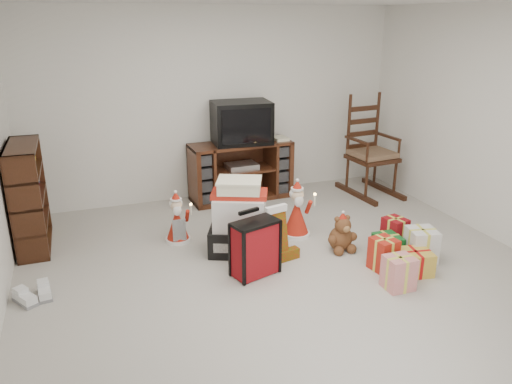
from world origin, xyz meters
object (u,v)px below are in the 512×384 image
gift_pile (240,221)px  tv_stand (241,171)px  mrs_claus_figurine (177,222)px  crt_television (241,122)px  bookshelf (29,199)px  red_suitcase (255,248)px  rocking_chair (369,159)px  gift_cluster (400,252)px  santa_figurine (297,215)px  sneaker_pair (35,295)px  teddy_bear (341,235)px

gift_pile → tv_stand: bearing=94.4°
mrs_claus_figurine → crt_television: crt_television is taller
bookshelf → red_suitcase: size_ratio=1.73×
rocking_chair → bookshelf: bearing=178.4°
gift_cluster → tv_stand: bearing=110.3°
red_suitcase → gift_cluster: 1.47m
santa_figurine → red_suitcase: bearing=-136.9°
sneaker_pair → crt_television: size_ratio=0.45×
tv_stand → rocking_chair: rocking_chair is taller
bookshelf → teddy_bear: (3.06, -1.23, -0.37)m
gift_pile → crt_television: crt_television is taller
gift_pile → gift_cluster: (1.41, -0.82, -0.21)m
red_suitcase → sneaker_pair: (-1.97, 0.23, -0.23)m
santa_figurine → sneaker_pair: size_ratio=1.87×
rocking_chair → red_suitcase: size_ratio=2.19×
bookshelf → tv_stand: bearing=14.3°
tv_stand → bookshelf: (-2.57, -0.66, 0.15)m
mrs_claus_figurine → bookshelf: bearing=164.1°
teddy_bear → santa_figurine: (-0.29, 0.50, 0.08)m
tv_stand → mrs_claus_figurine: (-1.09, -1.08, -0.17)m
red_suitcase → santa_figurine: (0.75, 0.70, -0.03)m
red_suitcase → gift_cluster: (1.43, -0.30, -0.15)m
red_suitcase → mrs_claus_figurine: size_ratio=1.12×
tv_stand → bookshelf: size_ratio=1.23×
bookshelf → rocking_chair: size_ratio=0.79×
mrs_claus_figurine → gift_cluster: mrs_claus_figurine is taller
bookshelf → santa_figurine: size_ratio=1.70×
mrs_claus_figurine → sneaker_pair: 1.64m
rocking_chair → santa_figurine: rocking_chair is taller
rocking_chair → crt_television: bearing=162.8°
sneaker_pair → bookshelf: bearing=70.7°
gift_pile → crt_television: (0.54, 1.55, 0.70)m
rocking_chair → red_suitcase: (-2.30, -1.72, -0.20)m
teddy_bear → mrs_claus_figurine: bearing=152.9°
teddy_bear → santa_figurine: 0.59m
gift_pile → mrs_claus_figurine: (-0.57, 0.48, -0.12)m
red_suitcase → crt_television: size_ratio=0.83×
santa_figurine → gift_cluster: 1.21m
santa_figurine → bookshelf: bearing=165.2°
bookshelf → sneaker_pair: (0.05, -1.20, -0.49)m
rocking_chair → teddy_bear: bearing=-135.1°
tv_stand → mrs_claus_figurine: 1.54m
tv_stand → santa_figurine: size_ratio=2.09×
red_suitcase → mrs_claus_figurine: 1.15m
gift_pile → crt_television: size_ratio=1.01×
gift_pile → red_suitcase: 0.53m
rocking_chair → gift_pile: (-2.28, -1.19, -0.14)m
rocking_chair → mrs_claus_figurine: bearing=-171.4°
santa_figurine → mrs_claus_figurine: 1.33m
mrs_claus_figurine → crt_television: bearing=44.1°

